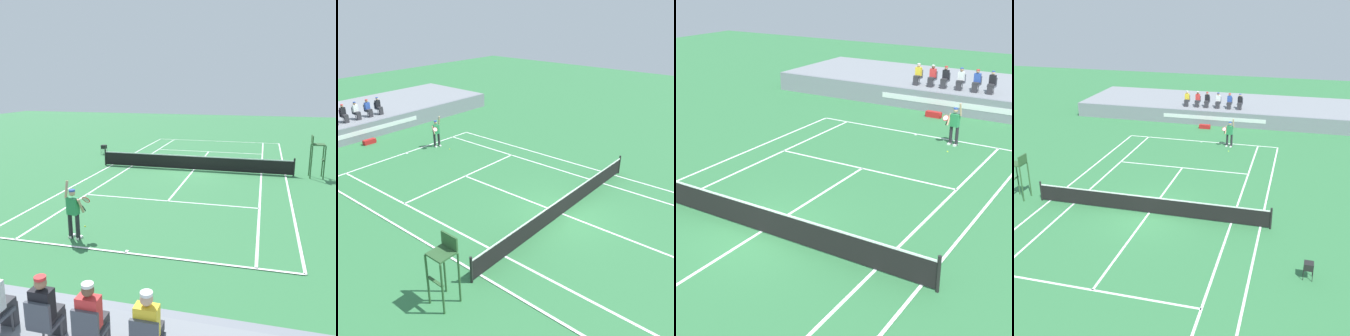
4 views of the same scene
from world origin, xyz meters
The scene contains 13 objects.
ground_plane centered at (0.00, 0.00, 0.00)m, with size 80.00×80.00×0.00m, color #337542.
court centered at (0.00, 0.00, 0.01)m, with size 11.08×23.88×0.03m.
net centered at (0.00, 0.00, 0.52)m, with size 11.98×0.10×1.07m.
barrier_wall centered at (0.00, 16.29, 0.59)m, with size 24.15×0.25×1.19m.
bleacher_platform centered at (0.00, 20.11, 0.59)m, with size 24.15×7.40×1.19m, color gray.
spectator_seated_2 centered at (-0.85, 17.56, 1.80)m, with size 0.44×0.60×1.27m.
spectator_seated_3 centered at (0.09, 17.56, 1.80)m, with size 0.44×0.60×1.27m.
spectator_seated_4 centered at (1.04, 17.56, 1.80)m, with size 0.44×0.60×1.27m.
spectator_seated_5 centered at (1.91, 17.56, 1.80)m, with size 0.44×0.60×1.27m.
tennis_player centered at (2.12, 11.26, 0.99)m, with size 0.82×0.62×2.08m.
tennis_ball centered at (2.28, 10.20, 0.03)m, with size 0.07×0.07×0.07m, color #D1E533.
umpire_chair centered at (-7.09, 0.00, 1.56)m, with size 0.77×0.77×2.44m.
equipment_bag centered at (-0.51, 15.28, 0.16)m, with size 0.90×0.33×0.32m.
Camera 2 is at (-13.04, -7.49, 8.93)m, focal length 39.84 mm.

